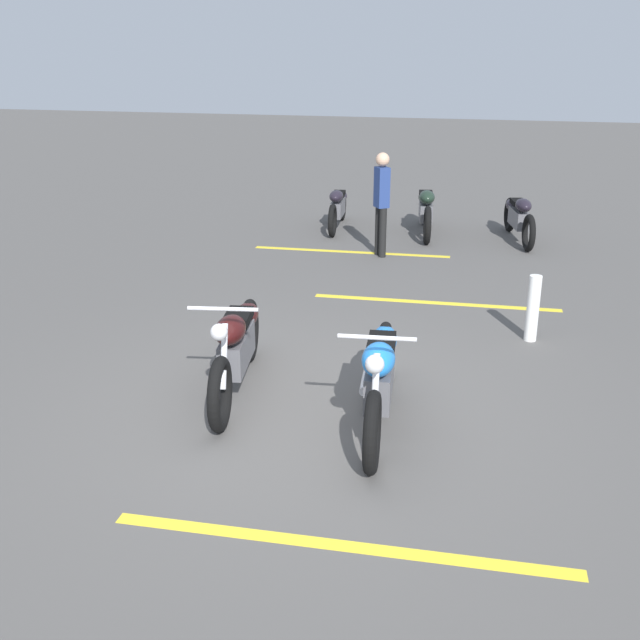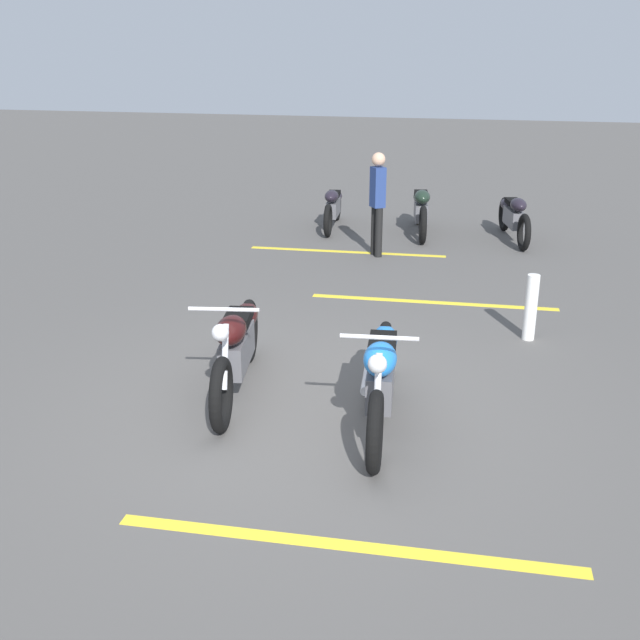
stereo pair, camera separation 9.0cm
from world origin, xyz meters
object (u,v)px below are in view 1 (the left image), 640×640
Objects in this scene: motorcycle_row_far_left at (519,216)px; motorcycle_row_left at (426,208)px; motorcycle_bright_foreground at (379,374)px; motorcycle_row_center at (338,206)px; bystander_near_row at (382,199)px; motorcycle_dark_foreground at (236,345)px; bollard_post at (533,308)px.

motorcycle_row_left is at bearing -107.56° from motorcycle_row_far_left.
motorcycle_row_center is at bearing -170.49° from motorcycle_bright_foreground.
motorcycle_row_center is at bearing -92.08° from bystander_near_row.
motorcycle_row_far_left is at bearing 149.43° from motorcycle_dark_foreground.
motorcycle_bright_foreground reaches higher than motorcycle_row_far_left.
motorcycle_bright_foreground is 1.11× the size of motorcycle_row_far_left.
motorcycle_bright_foreground is at bearing 65.84° from bystander_near_row.
motorcycle_row_far_left is 2.61× the size of bollard_post.
bollard_post is (-5.01, -3.38, -0.02)m from motorcycle_row_center.
motorcycle_dark_foreground reaches higher than motorcycle_row_far_left.
motorcycle_row_center is at bearing 175.12° from motorcycle_dark_foreground.
motorcycle_row_far_left is 0.93× the size of motorcycle_row_left.
motorcycle_row_far_left is (6.86, -2.64, -0.05)m from motorcycle_dark_foreground.
motorcycle_bright_foreground reaches higher than bollard_post.
motorcycle_row_center is (0.04, 1.61, -0.04)m from motorcycle_row_left.
motorcycle_bright_foreground reaches higher than motorcycle_row_left.
bystander_near_row is (-1.73, 0.51, 0.47)m from motorcycle_row_left.
bystander_near_row reaches higher than bollard_post.
motorcycle_row_left is 5.28m from bollard_post.
bystander_near_row is (-1.77, -1.09, 0.51)m from motorcycle_row_center.
motorcycle_dark_foreground is at bearing -17.13° from motorcycle_row_left.
bollard_post is (-4.83, -0.16, -0.03)m from motorcycle_row_far_left.
motorcycle_row_left is at bearing -140.17° from bystander_near_row.
motorcycle_row_far_left is at bearing 164.84° from motorcycle_bright_foreground.
motorcycle_row_left reaches higher than bollard_post.
motorcycle_row_left reaches higher than motorcycle_row_far_left.
bollard_post is at bearing 116.36° from motorcycle_dark_foreground.
motorcycle_bright_foreground reaches higher than motorcycle_row_center.
motorcycle_row_far_left reaches higher than motorcycle_row_center.
bollard_post is at bearing 144.64° from motorcycle_bright_foreground.
motorcycle_row_far_left is 1.61m from motorcycle_row_left.
motorcycle_row_far_left is at bearing -176.62° from bystander_near_row.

